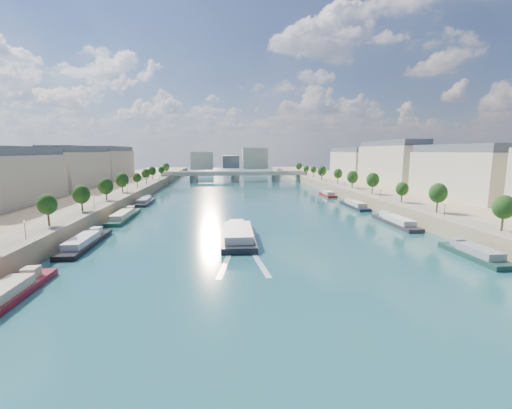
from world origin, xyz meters
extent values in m
plane|color=#0C2A36|center=(0.00, 100.00, 0.00)|extent=(700.00, 700.00, 0.00)
cube|color=#9E8460|center=(-72.00, 100.00, 2.50)|extent=(44.00, 520.00, 5.00)
cube|color=#9E8460|center=(72.00, 100.00, 2.50)|extent=(44.00, 520.00, 5.00)
cube|color=gray|center=(-57.00, 100.00, 5.05)|extent=(14.00, 520.00, 0.10)
cube|color=gray|center=(57.00, 100.00, 5.05)|extent=(14.00, 520.00, 0.10)
cylinder|color=#382B1E|center=(-55.00, 42.00, 6.91)|extent=(0.50, 0.50, 3.82)
ellipsoid|color=black|center=(-55.00, 42.00, 10.50)|extent=(4.80, 4.80, 5.52)
cylinder|color=#382B1E|center=(-55.00, 66.00, 6.91)|extent=(0.50, 0.50, 3.82)
ellipsoid|color=black|center=(-55.00, 66.00, 10.50)|extent=(4.80, 4.80, 5.52)
cylinder|color=#382B1E|center=(-55.00, 90.00, 6.91)|extent=(0.50, 0.50, 3.82)
ellipsoid|color=black|center=(-55.00, 90.00, 10.50)|extent=(4.80, 4.80, 5.52)
cylinder|color=#382B1E|center=(-55.00, 114.00, 6.91)|extent=(0.50, 0.50, 3.82)
ellipsoid|color=black|center=(-55.00, 114.00, 10.50)|extent=(4.80, 4.80, 5.52)
cylinder|color=#382B1E|center=(-55.00, 138.00, 6.91)|extent=(0.50, 0.50, 3.82)
ellipsoid|color=black|center=(-55.00, 138.00, 10.50)|extent=(4.80, 4.80, 5.52)
cylinder|color=#382B1E|center=(-55.00, 162.00, 6.91)|extent=(0.50, 0.50, 3.82)
ellipsoid|color=black|center=(-55.00, 162.00, 10.50)|extent=(4.80, 4.80, 5.52)
cylinder|color=#382B1E|center=(-55.00, 186.00, 6.91)|extent=(0.50, 0.50, 3.82)
ellipsoid|color=black|center=(-55.00, 186.00, 10.50)|extent=(4.80, 4.80, 5.52)
cylinder|color=#382B1E|center=(-55.00, 210.00, 6.91)|extent=(0.50, 0.50, 3.82)
ellipsoid|color=black|center=(-55.00, 210.00, 10.50)|extent=(4.80, 4.80, 5.52)
cylinder|color=#382B1E|center=(-55.00, 234.00, 6.91)|extent=(0.50, 0.50, 3.82)
ellipsoid|color=black|center=(-55.00, 234.00, 10.50)|extent=(4.80, 4.80, 5.52)
cylinder|color=#382B1E|center=(55.00, 26.00, 6.91)|extent=(0.50, 0.50, 3.82)
ellipsoid|color=black|center=(55.00, 26.00, 10.50)|extent=(4.80, 4.80, 5.52)
cylinder|color=#382B1E|center=(55.00, 50.00, 6.91)|extent=(0.50, 0.50, 3.82)
ellipsoid|color=black|center=(55.00, 50.00, 10.50)|extent=(4.80, 4.80, 5.52)
cylinder|color=#382B1E|center=(55.00, 74.00, 6.91)|extent=(0.50, 0.50, 3.82)
ellipsoid|color=black|center=(55.00, 74.00, 10.50)|extent=(4.80, 4.80, 5.52)
cylinder|color=#382B1E|center=(55.00, 98.00, 6.91)|extent=(0.50, 0.50, 3.82)
ellipsoid|color=black|center=(55.00, 98.00, 10.50)|extent=(4.80, 4.80, 5.52)
cylinder|color=#382B1E|center=(55.00, 122.00, 6.91)|extent=(0.50, 0.50, 3.82)
ellipsoid|color=black|center=(55.00, 122.00, 10.50)|extent=(4.80, 4.80, 5.52)
cylinder|color=#382B1E|center=(55.00, 146.00, 6.91)|extent=(0.50, 0.50, 3.82)
ellipsoid|color=black|center=(55.00, 146.00, 10.50)|extent=(4.80, 4.80, 5.52)
cylinder|color=#382B1E|center=(55.00, 170.00, 6.91)|extent=(0.50, 0.50, 3.82)
ellipsoid|color=black|center=(55.00, 170.00, 10.50)|extent=(4.80, 4.80, 5.52)
cylinder|color=#382B1E|center=(55.00, 194.00, 6.91)|extent=(0.50, 0.50, 3.82)
ellipsoid|color=black|center=(55.00, 194.00, 10.50)|extent=(4.80, 4.80, 5.52)
cylinder|color=#382B1E|center=(55.00, 218.00, 6.91)|extent=(0.50, 0.50, 3.82)
ellipsoid|color=black|center=(55.00, 218.00, 10.50)|extent=(4.80, 4.80, 5.52)
cylinder|color=#382B1E|center=(55.00, 242.00, 6.91)|extent=(0.50, 0.50, 3.82)
ellipsoid|color=black|center=(55.00, 242.00, 10.50)|extent=(4.80, 4.80, 5.52)
cylinder|color=black|center=(-52.50, 30.00, 7.00)|extent=(0.14, 0.14, 4.00)
sphere|color=#FFE5B2|center=(-52.50, 30.00, 9.10)|extent=(0.36, 0.36, 0.36)
cylinder|color=black|center=(-52.50, 70.00, 7.00)|extent=(0.14, 0.14, 4.00)
sphere|color=#FFE5B2|center=(-52.50, 70.00, 9.10)|extent=(0.36, 0.36, 0.36)
cylinder|color=black|center=(-52.50, 110.00, 7.00)|extent=(0.14, 0.14, 4.00)
sphere|color=#FFE5B2|center=(-52.50, 110.00, 9.10)|extent=(0.36, 0.36, 0.36)
cylinder|color=black|center=(-52.50, 150.00, 7.00)|extent=(0.14, 0.14, 4.00)
sphere|color=#FFE5B2|center=(-52.50, 150.00, 9.10)|extent=(0.36, 0.36, 0.36)
cylinder|color=black|center=(-52.50, 190.00, 7.00)|extent=(0.14, 0.14, 4.00)
sphere|color=#FFE5B2|center=(-52.50, 190.00, 9.10)|extent=(0.36, 0.36, 0.36)
cylinder|color=black|center=(52.50, 45.00, 7.00)|extent=(0.14, 0.14, 4.00)
sphere|color=#FFE5B2|center=(52.50, 45.00, 9.10)|extent=(0.36, 0.36, 0.36)
cylinder|color=black|center=(52.50, 85.00, 7.00)|extent=(0.14, 0.14, 4.00)
sphere|color=#FFE5B2|center=(52.50, 85.00, 9.10)|extent=(0.36, 0.36, 0.36)
cylinder|color=black|center=(52.50, 125.00, 7.00)|extent=(0.14, 0.14, 4.00)
sphere|color=#FFE5B2|center=(52.50, 125.00, 9.10)|extent=(0.36, 0.36, 0.36)
cylinder|color=black|center=(52.50, 165.00, 7.00)|extent=(0.14, 0.14, 4.00)
sphere|color=#FFE5B2|center=(52.50, 165.00, 9.10)|extent=(0.36, 0.36, 0.36)
cylinder|color=black|center=(52.50, 205.00, 7.00)|extent=(0.14, 0.14, 4.00)
sphere|color=#FFE5B2|center=(52.50, 205.00, 9.10)|extent=(0.36, 0.36, 0.36)
cube|color=#B7AA8C|center=(-85.00, 83.00, 15.00)|extent=(16.00, 52.00, 20.00)
cube|color=#474C54|center=(-85.00, 83.00, 26.60)|extent=(14.72, 50.44, 3.20)
cube|color=#B7AA8C|center=(-85.00, 141.00, 15.00)|extent=(16.00, 52.00, 20.00)
cube|color=#474C54|center=(-85.00, 141.00, 26.60)|extent=(14.72, 50.44, 3.20)
cube|color=#B7AA8C|center=(-85.00, 199.00, 15.00)|extent=(16.00, 52.00, 20.00)
cube|color=#474C54|center=(-85.00, 199.00, 26.60)|extent=(14.72, 50.44, 3.20)
cube|color=#B7AA8C|center=(85.00, 83.00, 15.00)|extent=(16.00, 52.00, 20.00)
cube|color=#474C54|center=(85.00, 83.00, 26.60)|extent=(14.72, 50.44, 3.20)
cube|color=#B7AA8C|center=(85.00, 141.00, 15.00)|extent=(16.00, 52.00, 20.00)
cube|color=#474C54|center=(85.00, 141.00, 26.60)|extent=(14.72, 50.44, 3.20)
cube|color=#B7AA8C|center=(85.00, 199.00, 15.00)|extent=(16.00, 52.00, 20.00)
cube|color=#474C54|center=(85.00, 199.00, 26.60)|extent=(14.72, 50.44, 3.20)
cube|color=#B7AA8C|center=(-30.00, 310.00, 14.00)|extent=(22.00, 18.00, 18.00)
cube|color=#B7AA8C|center=(25.00, 320.00, 16.00)|extent=(26.00, 20.00, 22.00)
cube|color=#474C54|center=(0.00, 335.00, 12.00)|extent=(18.00, 16.00, 14.00)
cube|color=#C1B79E|center=(0.00, 222.54, 6.20)|extent=(112.00, 11.00, 2.20)
cube|color=#C1B79E|center=(0.00, 217.54, 7.70)|extent=(112.00, 0.80, 0.90)
cube|color=#C1B79E|center=(0.00, 227.54, 7.70)|extent=(112.00, 0.80, 0.90)
cylinder|color=#C1B79E|center=(-32.00, 222.54, 2.50)|extent=(6.40, 6.40, 5.00)
cylinder|color=#C1B79E|center=(0.00, 222.54, 2.50)|extent=(6.40, 6.40, 5.00)
cylinder|color=#C1B79E|center=(32.00, 222.54, 2.50)|extent=(6.40, 6.40, 5.00)
cube|color=#C1B79E|center=(-52.00, 222.54, 2.50)|extent=(6.00, 12.00, 5.00)
cube|color=#C1B79E|center=(52.00, 222.54, 2.50)|extent=(6.00, 12.00, 5.00)
cube|color=black|center=(-6.63, 45.82, 0.47)|extent=(9.45, 30.26, 2.14)
cube|color=silver|center=(-6.63, 43.41, 2.51)|extent=(7.60, 19.71, 1.93)
cube|color=silver|center=(-6.63, 54.82, 2.44)|extent=(4.39, 3.73, 1.80)
cube|color=silver|center=(-9.83, 28.82, 0.02)|extent=(5.11, 25.88, 0.04)
cube|color=silver|center=(-3.43, 28.82, 0.02)|extent=(3.61, 26.00, 0.04)
cube|color=maroon|center=(-45.50, 10.84, 0.30)|extent=(5.00, 22.76, 1.80)
cube|color=#BAA98B|center=(-45.50, 9.02, 2.00)|extent=(4.10, 12.52, 1.60)
cube|color=#BAA98B|center=(-45.50, 17.67, 2.10)|extent=(2.50, 2.73, 1.80)
cube|color=black|center=(-45.50, 42.73, 0.30)|extent=(5.00, 25.98, 1.80)
cube|color=silver|center=(-45.50, 40.65, 2.00)|extent=(4.10, 14.29, 1.60)
cube|color=silver|center=(-45.50, 50.52, 2.10)|extent=(2.50, 3.12, 1.80)
cube|color=#1A4231|center=(-45.50, 78.21, 0.30)|extent=(5.00, 29.08, 1.80)
cube|color=beige|center=(-45.50, 75.88, 2.00)|extent=(4.10, 16.00, 1.60)
cube|color=beige|center=(-45.50, 86.93, 2.10)|extent=(2.50, 3.49, 1.80)
cube|color=#27272A|center=(-45.50, 112.68, 0.30)|extent=(5.00, 20.85, 1.80)
cube|color=gray|center=(-45.50, 111.01, 2.00)|extent=(4.10, 11.47, 1.60)
cube|color=gray|center=(-45.50, 118.93, 2.10)|extent=(2.50, 2.50, 1.80)
cube|color=#163931|center=(45.50, 23.62, 0.30)|extent=(5.00, 18.61, 1.80)
cube|color=gray|center=(45.50, 22.14, 2.00)|extent=(4.10, 10.24, 1.60)
cube|color=gray|center=(45.50, 29.21, 2.10)|extent=(2.50, 2.23, 1.80)
cube|color=#28282B|center=(45.50, 58.89, 0.30)|extent=(5.00, 24.93, 1.80)
cube|color=silver|center=(45.50, 56.89, 2.00)|extent=(4.10, 13.71, 1.60)
cube|color=silver|center=(45.50, 66.36, 2.10)|extent=(2.50, 2.99, 1.80)
cube|color=#161E31|center=(45.50, 93.77, 0.30)|extent=(5.00, 23.77, 1.80)
cube|color=beige|center=(45.50, 91.87, 2.00)|extent=(4.10, 13.07, 1.60)
cube|color=beige|center=(45.50, 100.90, 2.10)|extent=(2.50, 2.85, 1.80)
cube|color=maroon|center=(45.50, 130.91, 0.30)|extent=(5.00, 17.13, 1.80)
cube|color=silver|center=(45.50, 129.54, 2.00)|extent=(4.10, 9.42, 1.60)
cube|color=silver|center=(45.50, 136.05, 2.10)|extent=(2.50, 2.06, 1.80)
camera|label=1|loc=(-11.00, -45.27, 23.78)|focal=24.00mm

